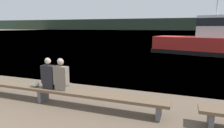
{
  "coord_description": "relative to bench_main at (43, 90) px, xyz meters",
  "views": [
    {
      "loc": [
        4.16,
        -1.63,
        2.46
      ],
      "look_at": [
        1.15,
        6.55,
        0.83
      ],
      "focal_mm": 32.0,
      "sensor_mm": 36.0,
      "label": 1
    }
  ],
  "objects": [
    {
      "name": "tugboat_red",
      "position": [
        6.7,
        14.58,
        0.68
      ],
      "size": [
        10.76,
        5.54,
        6.03
      ],
      "rotation": [
        0.0,
        0.0,
        1.32
      ],
      "color": "red",
      "rests_on": "water_surface"
    },
    {
      "name": "person_left",
      "position": [
        0.29,
        -0.0,
        0.51
      ],
      "size": [
        0.45,
        0.37,
        1.01
      ],
      "color": "black",
      "rests_on": "bench_main"
    },
    {
      "name": "shopping_bag",
      "position": [
        -0.28,
        -0.02,
        0.17
      ],
      "size": [
        0.27,
        0.24,
        0.18
      ],
      "color": "beige",
      "rests_on": "bench_main"
    },
    {
      "name": "bench_main",
      "position": [
        0.0,
        0.0,
        0.0
      ],
      "size": [
        8.22,
        0.51,
        0.48
      ],
      "color": "brown",
      "rests_on": "ground"
    },
    {
      "name": "water_surface",
      "position": [
        0.2,
        122.2,
        -0.41
      ],
      "size": [
        240.0,
        240.0,
        0.0
      ],
      "primitive_type": "plane",
      "color": "#5684A3",
      "rests_on": "ground"
    },
    {
      "name": "far_shoreline",
      "position": [
        0.2,
        157.75,
        4.05
      ],
      "size": [
        600.0,
        12.0,
        8.91
      ],
      "primitive_type": "cube",
      "color": "#2D3D2D",
      "rests_on": "ground"
    },
    {
      "name": "person_right",
      "position": [
        0.76,
        -0.0,
        0.52
      ],
      "size": [
        0.45,
        0.37,
        1.02
      ],
      "color": "#70665B",
      "rests_on": "bench_main"
    }
  ]
}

